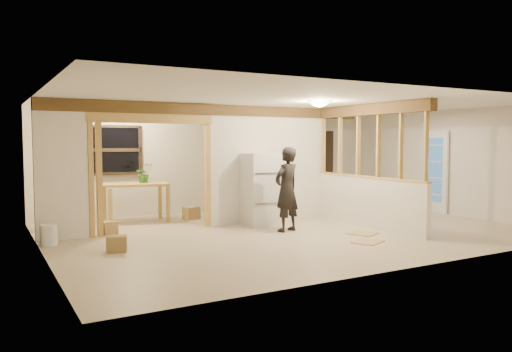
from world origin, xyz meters
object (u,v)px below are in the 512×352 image
work_table (136,203)px  bookshelf (314,168)px  shop_vac (61,214)px  woman (287,189)px  refrigerator (260,189)px

work_table → bookshelf: bookshelf is taller
work_table → shop_vac: bearing=-164.6°
woman → refrigerator: bearing=-101.3°
refrigerator → work_table: refrigerator is taller
refrigerator → woman: (0.10, -0.88, 0.07)m
woman → bookshelf: bookshelf is taller
refrigerator → shop_vac: (-3.69, 1.51, -0.46)m
refrigerator → bookshelf: bearing=36.2°
bookshelf → shop_vac: bearing=-174.3°
shop_vac → bookshelf: size_ratio=0.29×
refrigerator → work_table: (-2.14, 1.60, -0.33)m
woman → bookshelf: (2.86, 3.05, 0.19)m
work_table → shop_vac: (-1.55, -0.09, -0.13)m
bookshelf → refrigerator: bearing=-143.8°
refrigerator → bookshelf: (2.96, 2.17, 0.26)m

